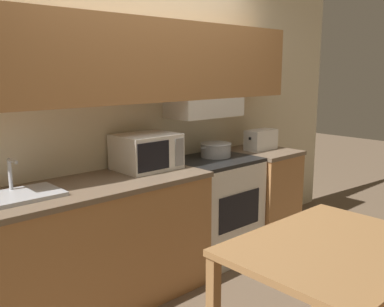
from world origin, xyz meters
The scene contains 10 objects.
ground_plane centered at (0.00, 0.00, 0.00)m, with size 16.00×16.00×0.00m, color brown.
wall_back centered at (0.02, -0.06, 1.47)m, with size 5.27×0.38×2.55m.
lower_counter_main centered at (-0.62, -0.31, 0.45)m, with size 1.65×0.64×0.89m.
lower_counter_right_stub centered at (1.18, -0.31, 0.45)m, with size 0.53×0.64×0.89m.
stove_range centered at (0.56, -0.29, 0.45)m, with size 0.70×0.59×0.89m.
cooking_pot centered at (0.62, -0.24, 0.96)m, with size 0.35×0.28×0.12m.
microwave centered at (-0.10, -0.21, 1.03)m, with size 0.45×0.38×0.27m.
toaster centered at (1.18, -0.30, 0.99)m, with size 0.32×0.17×0.19m.
sink_basin centered at (-1.12, -0.31, 0.91)m, with size 0.48×0.33×0.22m.
dining_table centered at (-0.07, -1.78, 0.66)m, with size 1.10×0.83×0.76m.
Camera 1 is at (-2.01, -2.81, 1.64)m, focal length 40.00 mm.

